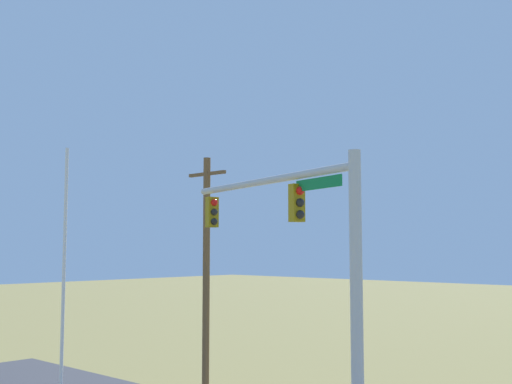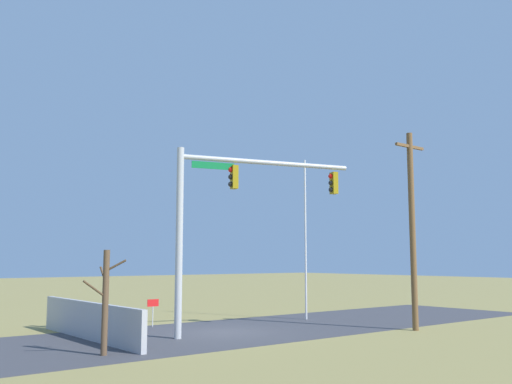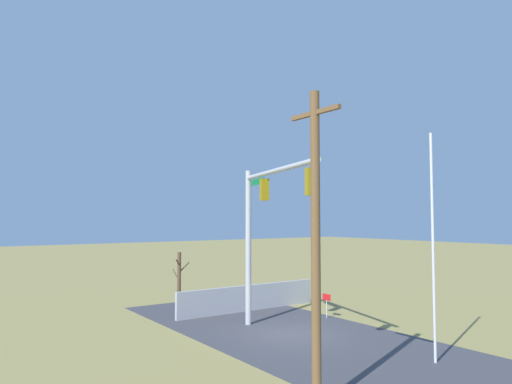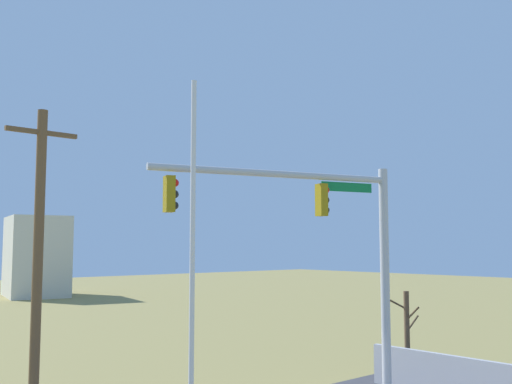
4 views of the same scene
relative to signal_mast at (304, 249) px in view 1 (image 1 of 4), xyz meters
name	(u,v)px [view 1 (image 1 of 4)]	position (x,y,z in m)	size (l,w,h in m)	color
signal_mast	(304,249)	(0.00, 0.00, 0.00)	(7.41, 2.33, 7.38)	#B2B5BA
flagpole	(63,287)	(-6.81, -2.57, -1.10)	(0.10, 0.10, 8.15)	silver
utility_pole	(206,269)	(-7.36, 3.55, -0.72)	(1.90, 0.26, 8.56)	brown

